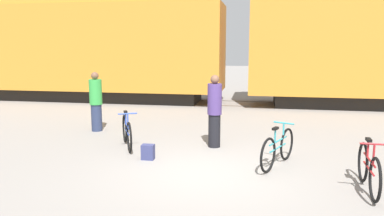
{
  "coord_description": "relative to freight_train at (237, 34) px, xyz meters",
  "views": [
    {
      "loc": [
        1.01,
        -7.22,
        2.54
      ],
      "look_at": [
        -0.51,
        1.22,
        1.1
      ],
      "focal_mm": 35.0,
      "sensor_mm": 36.0,
      "label": 1
    }
  ],
  "objects": [
    {
      "name": "ground_plane",
      "position": [
        0.0,
        -9.18,
        -3.01
      ],
      "size": [
        80.0,
        80.0,
        0.0
      ],
      "primitive_type": "plane",
      "color": "gray"
    },
    {
      "name": "freight_train",
      "position": [
        0.0,
        0.0,
        0.0
      ],
      "size": [
        28.62,
        2.88,
        5.68
      ],
      "color": "black",
      "rests_on": "ground_plane"
    },
    {
      "name": "rail_near",
      "position": [
        0.0,
        -0.72,
        -3.0
      ],
      "size": [
        40.62,
        0.07,
        0.01
      ],
      "primitive_type": "cube",
      "color": "#4C4238",
      "rests_on": "ground_plane"
    },
    {
      "name": "rail_far",
      "position": [
        0.0,
        0.72,
        -3.0
      ],
      "size": [
        40.62,
        0.07,
        0.01
      ],
      "primitive_type": "cube",
      "color": "#4C4238",
      "rests_on": "ground_plane"
    },
    {
      "name": "bicycle_maroon",
      "position": [
        2.95,
        -9.66,
        -2.61
      ],
      "size": [
        0.46,
        1.72,
        0.93
      ],
      "color": "black",
      "rests_on": "ground_plane"
    },
    {
      "name": "bicycle_teal",
      "position": [
        1.44,
        -8.52,
        -2.63
      ],
      "size": [
        0.77,
        1.63,
        0.9
      ],
      "color": "black",
      "rests_on": "ground_plane"
    },
    {
      "name": "bicycle_blue",
      "position": [
        -2.23,
        -7.67,
        -2.62
      ],
      "size": [
        0.82,
        1.57,
        0.92
      ],
      "color": "black",
      "rests_on": "ground_plane"
    },
    {
      "name": "person_in_green",
      "position": [
        -3.75,
        -6.09,
        -2.13
      ],
      "size": [
        0.37,
        0.37,
        1.77
      ],
      "rotation": [
        0.0,
        0.0,
        3.43
      ],
      "color": "#283351",
      "rests_on": "ground_plane"
    },
    {
      "name": "person_in_purple",
      "position": [
        -0.07,
        -7.25,
        -2.1
      ],
      "size": [
        0.36,
        0.36,
        1.82
      ],
      "rotation": [
        0.0,
        0.0,
        4.0
      ],
      "color": "black",
      "rests_on": "ground_plane"
    },
    {
      "name": "backpack",
      "position": [
        -1.41,
        -8.58,
        -2.84
      ],
      "size": [
        0.28,
        0.2,
        0.34
      ],
      "color": "navy",
      "rests_on": "ground_plane"
    }
  ]
}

